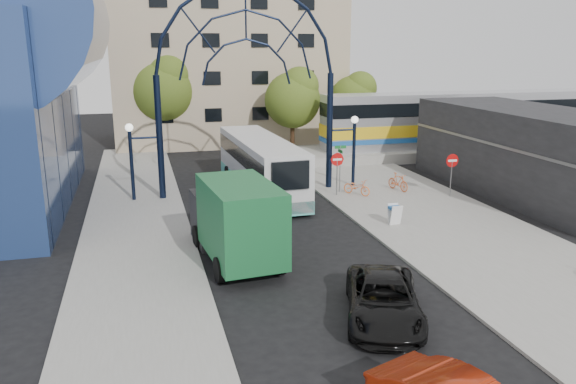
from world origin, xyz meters
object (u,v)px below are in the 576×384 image
object	(u,v)px
sandwich_board	(395,212)
city_bus	(261,165)
bike_near_a	(357,187)
green_truck	(235,219)
tree_north_a	(294,97)
tree_north_c	(355,97)
tree_north_b	(164,87)
do_not_enter_sign	(452,165)
street_name_sign	(340,159)
black_suv	(384,300)
bike_near_b	(398,182)
train_car	(473,118)
stop_sign	(337,163)
gateway_arch	(246,45)

from	to	relation	value
sandwich_board	city_bus	size ratio (longest dim) A/B	0.08
bike_near_a	green_truck	bearing A→B (deg)	-173.54
tree_north_a	tree_north_c	xyz separation A→B (m)	(6.00, 2.00, -0.33)
tree_north_b	green_truck	distance (m)	26.47
do_not_enter_sign	tree_north_c	world-z (taller)	tree_north_c
do_not_enter_sign	tree_north_c	xyz separation A→B (m)	(1.12, 17.93, 2.30)
street_name_sign	black_suv	xyz separation A→B (m)	(-4.14, -15.35, -1.44)
black_suv	bike_near_b	distance (m)	16.66
bike_near_b	train_car	bearing A→B (deg)	26.04
tree_north_b	bike_near_a	size ratio (longest dim) A/B	4.58
tree_north_c	bike_near_a	xyz separation A→B (m)	(-6.17, -16.19, -3.70)
street_name_sign	bike_near_b	bearing A→B (deg)	-8.91
green_truck	bike_near_b	world-z (taller)	green_truck
tree_north_a	street_name_sign	bearing A→B (deg)	-93.96
do_not_enter_sign	black_suv	bearing A→B (deg)	-127.96
train_car	tree_north_b	distance (m)	25.27
city_bus	stop_sign	bearing A→B (deg)	-29.62
stop_sign	train_car	bearing A→B (deg)	33.34
stop_sign	bike_near_a	bearing A→B (deg)	-12.85
tree_north_b	black_suv	world-z (taller)	tree_north_b
street_name_sign	sandwich_board	distance (m)	6.78
bike_near_a	do_not_enter_sign	bearing A→B (deg)	-55.70
tree_north_c	do_not_enter_sign	bearing A→B (deg)	-93.58
gateway_arch	tree_north_b	bearing A→B (deg)	103.68
sandwich_board	black_suv	size ratio (longest dim) A/B	0.20
city_bus	bike_near_b	world-z (taller)	city_bus
tree_north_b	black_suv	xyz separation A→B (m)	(4.94, -32.67, -4.58)
black_suv	bike_near_b	size ratio (longest dim) A/B	2.86
tree_north_a	do_not_enter_sign	bearing A→B (deg)	-72.97
tree_north_b	tree_north_c	world-z (taller)	tree_north_b
black_suv	tree_north_b	bearing A→B (deg)	118.53
city_bus	bike_near_a	size ratio (longest dim) A/B	6.85
train_car	bike_near_b	xyz separation A→B (m)	(-11.28, -9.95, -2.26)
stop_sign	street_name_sign	world-z (taller)	street_name_sign
do_not_enter_sign	train_car	distance (m)	15.03
tree_north_a	sandwich_board	bearing A→B (deg)	-91.50
stop_sign	sandwich_board	distance (m)	6.20
train_car	city_bus	size ratio (longest dim) A/B	2.10
green_truck	black_suv	distance (m)	7.50
stop_sign	tree_north_a	size ratio (longest dim) A/B	0.36
sandwich_board	green_truck	world-z (taller)	green_truck
gateway_arch	tree_north_a	world-z (taller)	gateway_arch
gateway_arch	bike_near_b	world-z (taller)	gateway_arch
tree_north_a	tree_north_b	world-z (taller)	tree_north_b
street_name_sign	tree_north_b	xyz separation A→B (m)	(-9.08, 17.33, 3.14)
street_name_sign	city_bus	bearing A→B (deg)	161.31
bike_near_a	bike_near_b	distance (m)	2.79
tree_north_b	black_suv	distance (m)	33.36
green_truck	train_car	bearing A→B (deg)	33.53
gateway_arch	bike_near_b	distance (m)	11.94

